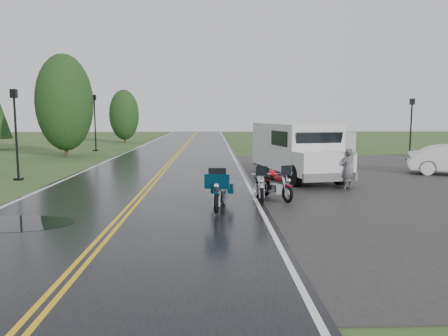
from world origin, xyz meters
name	(u,v)px	position (x,y,z in m)	size (l,w,h in m)	color
ground	(128,211)	(0.00, 0.00, 0.00)	(120.00, 120.00, 0.00)	#2D471E
road	(165,168)	(0.00, 10.00, 0.02)	(8.00, 100.00, 0.04)	black
parking_pad	(423,182)	(11.00, 5.00, 0.01)	(14.00, 24.00, 0.03)	black
motorcycle_red	(288,187)	(4.71, 0.77, 0.57)	(0.70, 1.92, 1.14)	#5D0A13
motorcycle_teal	(217,193)	(2.53, -0.61, 0.63)	(0.77, 2.13, 1.26)	#042133
motorcycle_silver	(262,187)	(3.91, 0.70, 0.56)	(0.69, 1.91, 1.13)	#A8AAB0
van_white	(296,156)	(5.57, 4.04, 1.22)	(2.32, 6.20, 2.43)	silver
person_at_van	(347,170)	(7.35, 3.38, 0.75)	(0.55, 0.36, 1.50)	#47484C
lamp_post_near_left	(16,135)	(-5.80, 6.21, 1.93)	(0.33, 0.33, 3.85)	black
lamp_post_far_left	(95,123)	(-6.49, 21.29, 2.15)	(0.37, 0.37, 4.31)	black
lamp_post_far_right	(411,129)	(14.38, 13.71, 1.88)	(0.32, 0.32, 3.76)	black
tree_left_mid	(65,113)	(-7.21, 16.72, 2.86)	(3.66, 3.66, 5.72)	#1E3D19
tree_left_far	(124,120)	(-6.23, 31.15, 2.23)	(2.90, 2.90, 4.46)	#1E3D19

